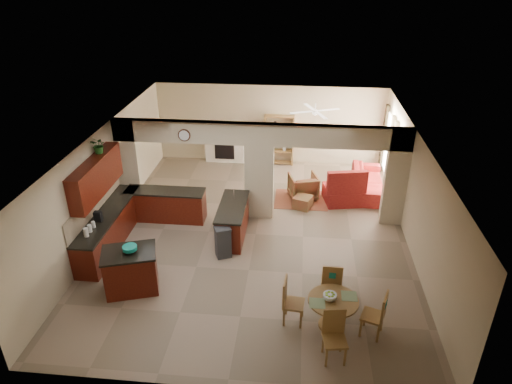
# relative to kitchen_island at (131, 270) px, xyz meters

# --- Properties ---
(floor) EXTENTS (10.00, 10.00, 0.00)m
(floor) POSITION_rel_kitchen_island_xyz_m (2.52, 2.54, -0.50)
(floor) COLOR #86715C
(floor) RESTS_ON ground
(ceiling) EXTENTS (10.00, 10.00, 0.00)m
(ceiling) POSITION_rel_kitchen_island_xyz_m (2.52, 2.54, 2.30)
(ceiling) COLOR white
(ceiling) RESTS_ON wall_back
(wall_back) EXTENTS (8.00, 0.00, 8.00)m
(wall_back) POSITION_rel_kitchen_island_xyz_m (2.52, 7.54, 0.90)
(wall_back) COLOR #C4B190
(wall_back) RESTS_ON floor
(wall_front) EXTENTS (8.00, 0.00, 8.00)m
(wall_front) POSITION_rel_kitchen_island_xyz_m (2.52, -2.46, 0.90)
(wall_front) COLOR #C4B190
(wall_front) RESTS_ON floor
(wall_left) EXTENTS (0.00, 10.00, 10.00)m
(wall_left) POSITION_rel_kitchen_island_xyz_m (-1.48, 2.54, 0.90)
(wall_left) COLOR #C4B190
(wall_left) RESTS_ON floor
(wall_right) EXTENTS (0.00, 10.00, 10.00)m
(wall_right) POSITION_rel_kitchen_island_xyz_m (6.52, 2.54, 0.90)
(wall_right) COLOR #C4B190
(wall_right) RESTS_ON floor
(partition_left_pier) EXTENTS (0.60, 0.25, 2.80)m
(partition_left_pier) POSITION_rel_kitchen_island_xyz_m (-1.18, 3.54, 0.90)
(partition_left_pier) COLOR #C4B190
(partition_left_pier) RESTS_ON floor
(partition_center_pier) EXTENTS (0.80, 0.25, 2.20)m
(partition_center_pier) POSITION_rel_kitchen_island_xyz_m (2.52, 3.54, 0.60)
(partition_center_pier) COLOR #C4B190
(partition_center_pier) RESTS_ON floor
(partition_right_pier) EXTENTS (0.60, 0.25, 2.80)m
(partition_right_pier) POSITION_rel_kitchen_island_xyz_m (6.22, 3.54, 0.90)
(partition_right_pier) COLOR #C4B190
(partition_right_pier) RESTS_ON floor
(partition_header) EXTENTS (8.00, 0.25, 0.60)m
(partition_header) POSITION_rel_kitchen_island_xyz_m (2.52, 3.54, 2.00)
(partition_header) COLOR #C4B190
(partition_header) RESTS_ON partition_center_pier
(kitchen_counter) EXTENTS (2.52, 3.29, 1.48)m
(kitchen_counter) POSITION_rel_kitchen_island_xyz_m (-0.74, 2.29, -0.04)
(kitchen_counter) COLOR #3A0806
(kitchen_counter) RESTS_ON floor
(upper_cabinets) EXTENTS (0.35, 2.40, 0.90)m
(upper_cabinets) POSITION_rel_kitchen_island_xyz_m (-1.30, 1.74, 1.42)
(upper_cabinets) COLOR #3A0806
(upper_cabinets) RESTS_ON wall_left
(peninsula) EXTENTS (0.70, 1.85, 0.91)m
(peninsula) POSITION_rel_kitchen_island_xyz_m (1.92, 2.42, -0.05)
(peninsula) COLOR #3A0806
(peninsula) RESTS_ON floor
(wall_clock) EXTENTS (0.34, 0.03, 0.34)m
(wall_clock) POSITION_rel_kitchen_island_xyz_m (0.52, 3.39, 1.95)
(wall_clock) COLOR #472517
(wall_clock) RESTS_ON partition_header
(rug) EXTENTS (1.60, 1.30, 0.01)m
(rug) POSITION_rel_kitchen_island_xyz_m (3.72, 4.64, -0.50)
(rug) COLOR #974E37
(rug) RESTS_ON floor
(fireplace) EXTENTS (1.60, 0.35, 1.20)m
(fireplace) POSITION_rel_kitchen_island_xyz_m (0.92, 7.37, 0.11)
(fireplace) COLOR white
(fireplace) RESTS_ON floor
(shelving_unit) EXTENTS (1.00, 0.32, 1.80)m
(shelving_unit) POSITION_rel_kitchen_island_xyz_m (2.87, 7.36, 0.40)
(shelving_unit) COLOR brown
(shelving_unit) RESTS_ON floor
(window_a) EXTENTS (0.02, 0.90, 1.90)m
(window_a) POSITION_rel_kitchen_island_xyz_m (6.49, 4.84, 0.70)
(window_a) COLOR white
(window_a) RESTS_ON wall_right
(window_b) EXTENTS (0.02, 0.90, 1.90)m
(window_b) POSITION_rel_kitchen_island_xyz_m (6.49, 6.54, 0.70)
(window_b) COLOR white
(window_b) RESTS_ON wall_right
(glazed_door) EXTENTS (0.02, 0.70, 2.10)m
(glazed_door) POSITION_rel_kitchen_island_xyz_m (6.49, 5.69, 0.55)
(glazed_door) COLOR white
(glazed_door) RESTS_ON wall_right
(drape_a_left) EXTENTS (0.10, 0.28, 2.30)m
(drape_a_left) POSITION_rel_kitchen_island_xyz_m (6.45, 4.24, 0.70)
(drape_a_left) COLOR #42241A
(drape_a_left) RESTS_ON wall_right
(drape_a_right) EXTENTS (0.10, 0.28, 2.30)m
(drape_a_right) POSITION_rel_kitchen_island_xyz_m (6.45, 5.44, 0.70)
(drape_a_right) COLOR #42241A
(drape_a_right) RESTS_ON wall_right
(drape_b_left) EXTENTS (0.10, 0.28, 2.30)m
(drape_b_left) POSITION_rel_kitchen_island_xyz_m (6.45, 5.94, 0.70)
(drape_b_left) COLOR #42241A
(drape_b_left) RESTS_ON wall_right
(drape_b_right) EXTENTS (0.10, 0.28, 2.30)m
(drape_b_right) POSITION_rel_kitchen_island_xyz_m (6.45, 7.14, 0.70)
(drape_b_right) COLOR #42241A
(drape_b_right) RESTS_ON wall_right
(ceiling_fan) EXTENTS (1.00, 1.00, 0.10)m
(ceiling_fan) POSITION_rel_kitchen_island_xyz_m (4.02, 5.54, 2.06)
(ceiling_fan) COLOR white
(ceiling_fan) RESTS_ON ceiling
(kitchen_island) EXTENTS (1.35, 1.14, 1.00)m
(kitchen_island) POSITION_rel_kitchen_island_xyz_m (0.00, 0.00, 0.00)
(kitchen_island) COLOR #3A0806
(kitchen_island) RESTS_ON floor
(teal_bowl) EXTENTS (0.31, 0.31, 0.15)m
(teal_bowl) POSITION_rel_kitchen_island_xyz_m (0.05, -0.00, 0.57)
(teal_bowl) COLOR #138777
(teal_bowl) RESTS_ON kitchen_island
(trash_can) EXTENTS (0.45, 0.42, 0.76)m
(trash_can) POSITION_rel_kitchen_island_xyz_m (1.82, 1.46, -0.12)
(trash_can) COLOR #2D2D30
(trash_can) RESTS_ON floor
(dining_table) EXTENTS (1.00, 1.00, 0.68)m
(dining_table) POSITION_rel_kitchen_island_xyz_m (4.39, -0.75, -0.04)
(dining_table) COLOR brown
(dining_table) RESTS_ON floor
(fruit_bowl) EXTENTS (0.27, 0.27, 0.14)m
(fruit_bowl) POSITION_rel_kitchen_island_xyz_m (4.31, -0.74, 0.25)
(fruit_bowl) COLOR #7CB326
(fruit_bowl) RESTS_ON dining_table
(sofa) EXTENTS (2.41, 1.03, 0.69)m
(sofa) POSITION_rel_kitchen_island_xyz_m (5.82, 5.44, -0.16)
(sofa) COLOR maroon
(sofa) RESTS_ON floor
(chaise) EXTENTS (1.35, 1.18, 0.47)m
(chaise) POSITION_rel_kitchen_island_xyz_m (5.03, 4.67, -0.27)
(chaise) COLOR maroon
(chaise) RESTS_ON floor
(armchair) EXTENTS (1.01, 1.03, 0.76)m
(armchair) POSITION_rel_kitchen_island_xyz_m (3.77, 4.80, -0.12)
(armchair) COLOR maroon
(armchair) RESTS_ON floor
(ottoman) EXTENTS (0.64, 0.64, 0.36)m
(ottoman) POSITION_rel_kitchen_island_xyz_m (3.77, 4.15, -0.32)
(ottoman) COLOR maroon
(ottoman) RESTS_ON floor
(plant) EXTENTS (0.42, 0.38, 0.42)m
(plant) POSITION_rel_kitchen_island_xyz_m (-1.30, 2.15, 2.07)
(plant) COLOR #1E4C14
(plant) RESTS_ON upper_cabinets
(chair_north) EXTENTS (0.43, 0.44, 1.02)m
(chair_north) POSITION_rel_kitchen_island_xyz_m (4.39, -0.03, 0.05)
(chair_north) COLOR brown
(chair_north) RESTS_ON floor
(chair_east) EXTENTS (0.54, 0.54, 1.02)m
(chair_east) POSITION_rel_kitchen_island_xyz_m (5.24, -0.90, 0.05)
(chair_east) COLOR brown
(chair_east) RESTS_ON floor
(chair_south) EXTENTS (0.48, 0.48, 1.02)m
(chair_south) POSITION_rel_kitchen_island_xyz_m (4.38, -1.51, 0.05)
(chair_south) COLOR brown
(chair_south) RESTS_ON floor
(chair_west) EXTENTS (0.46, 0.46, 1.02)m
(chair_west) POSITION_rel_kitchen_island_xyz_m (3.53, -0.67, 0.05)
(chair_west) COLOR brown
(chair_west) RESTS_ON floor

